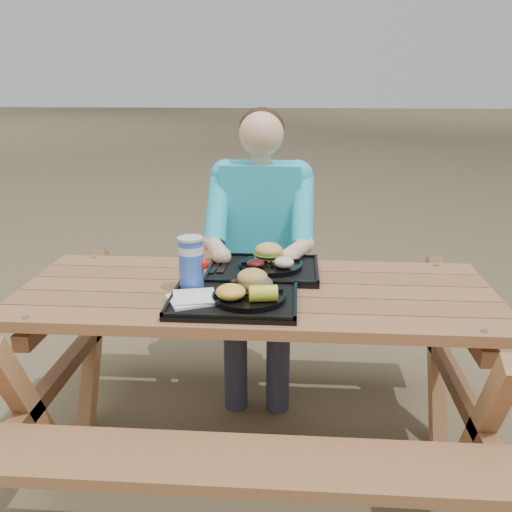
{
  "coord_description": "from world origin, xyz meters",
  "views": [
    {
      "loc": [
        0.15,
        -2.03,
        1.51
      ],
      "look_at": [
        0.0,
        0.0,
        0.88
      ],
      "focal_mm": 40.0,
      "sensor_mm": 36.0,
      "label": 1
    }
  ],
  "objects": [
    {
      "name": "napkin_stack",
      "position": [
        -0.21,
        -0.19,
        0.78
      ],
      "size": [
        0.2,
        0.2,
        0.02
      ],
      "primitive_type": "cube",
      "rotation": [
        0.0,
        0.0,
        0.45
      ],
      "color": "white",
      "rests_on": "tray_near"
    },
    {
      "name": "sandwich",
      "position": [
        0.01,
        -0.12,
        0.85
      ],
      "size": [
        0.12,
        0.12,
        0.12
      ],
      "primitive_type": null,
      "color": "#BE9643",
      "rests_on": "plate_near"
    },
    {
      "name": "baked_beans",
      "position": [
        -0.01,
        0.13,
        0.81
      ],
      "size": [
        0.07,
        0.07,
        0.03
      ],
      "primitive_type": "ellipsoid",
      "color": "#450D0E",
      "rests_on": "plate_far"
    },
    {
      "name": "mac_cheese",
      "position": [
        -0.07,
        -0.21,
        0.82
      ],
      "size": [
        0.1,
        0.1,
        0.05
      ],
      "primitive_type": "ellipsoid",
      "color": "yellow",
      "rests_on": "plate_near"
    },
    {
      "name": "ground",
      "position": [
        0.0,
        0.0,
        0.0
      ],
      "size": [
        60.0,
        60.0,
        0.0
      ],
      "primitive_type": "plane",
      "color": "#999999",
      "rests_on": "ground"
    },
    {
      "name": "condiment_bbq",
      "position": [
        -0.07,
        -0.04,
        0.78
      ],
      "size": [
        0.04,
        0.04,
        0.03
      ],
      "primitive_type": "cylinder",
      "color": "black",
      "rests_on": "tray_near"
    },
    {
      "name": "burger",
      "position": [
        0.04,
        0.25,
        0.84
      ],
      "size": [
        0.12,
        0.12,
        0.11
      ],
      "primitive_type": null,
      "color": "gold",
      "rests_on": "plate_far"
    },
    {
      "name": "picnic_table",
      "position": [
        0.0,
        0.0,
        0.38
      ],
      "size": [
        1.8,
        1.49,
        0.75
      ],
      "primitive_type": null,
      "color": "#999999",
      "rests_on": "ground"
    },
    {
      "name": "plate_near",
      "position": [
        -0.01,
        -0.17,
        0.78
      ],
      "size": [
        0.26,
        0.26,
        0.02
      ],
      "primitive_type": "cylinder",
      "color": "black",
      "rests_on": "tray_near"
    },
    {
      "name": "tray_far",
      "position": [
        0.02,
        0.18,
        0.76
      ],
      "size": [
        0.45,
        0.35,
        0.02
      ],
      "primitive_type": "cube",
      "color": "black",
      "rests_on": "picnic_table"
    },
    {
      "name": "tray_near",
      "position": [
        -0.07,
        -0.16,
        0.76
      ],
      "size": [
        0.45,
        0.35,
        0.02
      ],
      "primitive_type": "cube",
      "color": "black",
      "rests_on": "picnic_table"
    },
    {
      "name": "condiment_mustard",
      "position": [
        -0.02,
        -0.03,
        0.78
      ],
      "size": [
        0.04,
        0.04,
        0.03
      ],
      "primitive_type": "cylinder",
      "color": "gold",
      "rests_on": "tray_near"
    },
    {
      "name": "soda_cup",
      "position": [
        -0.24,
        -0.05,
        0.86
      ],
      "size": [
        0.09,
        0.09,
        0.18
      ],
      "primitive_type": "cylinder",
      "color": "blue",
      "rests_on": "tray_near"
    },
    {
      "name": "potato_salad",
      "position": [
        0.1,
        0.14,
        0.81
      ],
      "size": [
        0.08,
        0.08,
        0.04
      ],
      "primitive_type": "ellipsoid",
      "color": "beige",
      "rests_on": "plate_far"
    },
    {
      "name": "corn_cob",
      "position": [
        0.04,
        -0.23,
        0.82
      ],
      "size": [
        0.11,
        0.11,
        0.06
      ],
      "primitive_type": null,
      "rotation": [
        0.0,
        0.0,
        0.17
      ],
      "color": "yellow",
      "rests_on": "plate_near"
    },
    {
      "name": "cutlery_far",
      "position": [
        -0.15,
        0.19,
        0.77
      ],
      "size": [
        0.03,
        0.17,
        0.01
      ],
      "primitive_type": "cube",
      "rotation": [
        0.0,
        0.0,
        -0.01
      ],
      "color": "black",
      "rests_on": "tray_far"
    },
    {
      "name": "diner",
      "position": [
        -0.02,
        0.68,
        0.64
      ],
      "size": [
        0.48,
        0.84,
        1.28
      ],
      "primitive_type": null,
      "color": "teal",
      "rests_on": "ground"
    },
    {
      "name": "plate_far",
      "position": [
        0.05,
        0.19,
        0.78
      ],
      "size": [
        0.26,
        0.26,
        0.02
      ],
      "primitive_type": "cylinder",
      "color": "black",
      "rests_on": "tray_far"
    }
  ]
}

